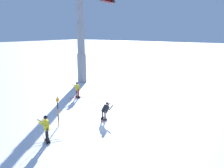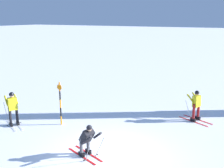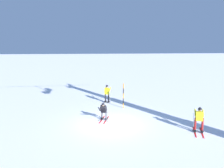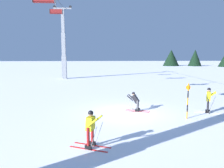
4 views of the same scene
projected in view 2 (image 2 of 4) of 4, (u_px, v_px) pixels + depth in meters
The scene contains 5 objects.
ground_plane at pixel (109, 156), 10.14m from camera, with size 260.00×260.00×0.00m, color white.
skier_carving_main at pixel (87, 138), 9.91m from camera, with size 1.05×1.74×1.49m.
trail_marker_pole at pixel (60, 102), 12.82m from camera, with size 0.07×0.28×2.20m.
skier_distant_uphill at pixel (196, 103), 13.39m from camera, with size 1.13×1.79×1.65m.
skier_distant_downhill at pixel (13, 106), 12.76m from camera, with size 1.14×1.66×1.76m.
Camera 2 is at (7.95, 4.46, 5.26)m, focal length 41.79 mm.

